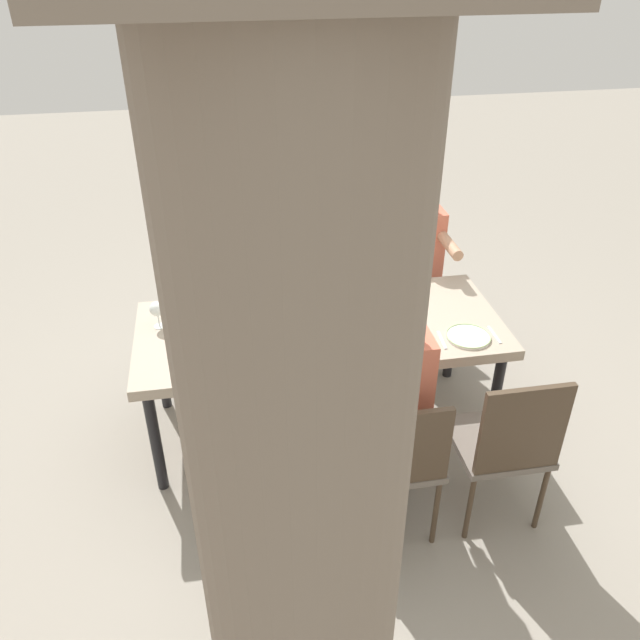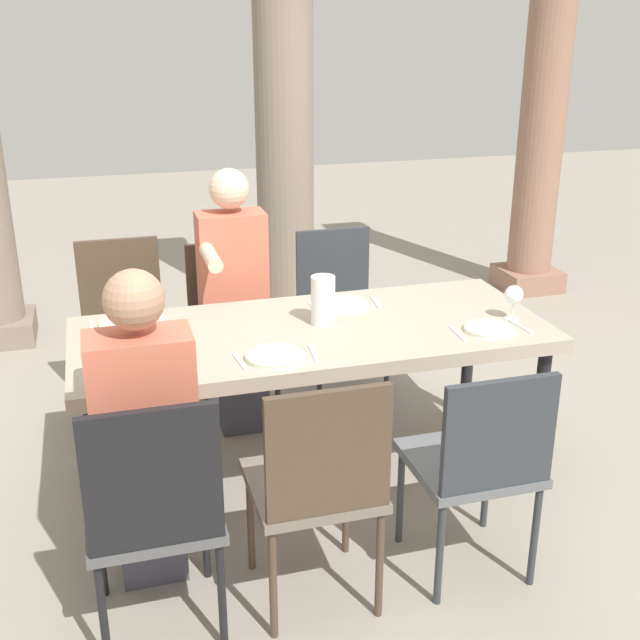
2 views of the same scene
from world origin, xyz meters
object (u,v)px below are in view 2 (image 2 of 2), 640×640
chair_mid_north (230,315)px  chair_east_south (480,459)px  chair_west_north (124,322)px  chair_mid_south (319,480)px  chair_west_south (154,507)px  diner_man_white (144,434)px  diner_woman_green (235,292)px  stone_column_centre (284,124)px  chair_east_north (339,301)px  plate_0 (126,323)px  plate_3 (490,329)px  dining_table (312,341)px  plate_2 (345,304)px  wine_glass_3 (514,295)px  stone_column_far (544,100)px  water_pitcher (323,303)px  plate_1 (277,356)px

chair_mid_north → chair_east_south: size_ratio=1.01×
chair_west_north → chair_mid_south: bearing=-72.1°
chair_west_south → diner_man_white: diner_man_white is taller
diner_woman_green → stone_column_centre: stone_column_centre is taller
chair_east_north → chair_east_south: 1.70m
chair_mid_south → plate_0: size_ratio=3.75×
stone_column_centre → plate_3: size_ratio=12.06×
dining_table → plate_0: (-0.77, 0.26, 0.07)m
chair_mid_north → chair_mid_south: bearing=-90.0°
dining_table → plate_2: 0.33m
diner_woman_green → wine_glass_3: 1.38m
chair_east_north → plate_0: 1.32m
chair_mid_south → stone_column_centre: (0.63, 3.02, 0.81)m
plate_0 → stone_column_far: bearing=31.4°
diner_man_white → chair_east_south: bearing=-9.6°
diner_woman_green → chair_mid_north: bearing=89.1°
chair_east_south → stone_column_centre: size_ratio=0.32×
chair_east_north → stone_column_far: 2.53m
chair_west_south → chair_east_north: bearing=55.8°
chair_mid_south → diner_man_white: size_ratio=0.72×
chair_west_north → water_pitcher: bearing=-44.7°
plate_0 → water_pitcher: (0.83, -0.22, 0.09)m
chair_east_north → chair_east_south: (-0.00, -1.70, -0.03)m
diner_woman_green → plate_0: bearing=-143.8°
dining_table → chair_mid_south: (-0.22, -0.85, -0.15)m
chair_mid_north → plate_2: 0.80m
chair_mid_north → diner_woman_green: bearing=-90.9°
chair_west_south → diner_woman_green: 1.63m
plate_2 → wine_glass_3: 0.77m
chair_mid_north → plate_3: chair_mid_north is taller
plate_1 → diner_woman_green: bearing=89.9°
chair_mid_north → stone_column_centre: 1.68m
dining_table → chair_east_south: size_ratio=2.35×
chair_west_south → chair_mid_north: size_ratio=1.06×
plate_3 → chair_east_north: bearing=107.1°
chair_east_south → plate_0: size_ratio=3.58×
stone_column_centre → plate_1: 2.59m
chair_mid_south → chair_east_north: chair_mid_south is taller
chair_mid_north → plate_1: (-0.00, -1.12, 0.23)m
stone_column_centre → chair_east_south: bearing=-90.5°
chair_west_north → stone_column_centre: stone_column_centre is taller
dining_table → plate_0: bearing=161.3°
chair_east_north → wine_glass_3: chair_east_north is taller
diner_man_white → stone_column_centre: bearing=67.2°
dining_table → plate_0: 0.82m
wine_glass_3 → water_pitcher: water_pitcher is taller
plate_3 → chair_west_south: bearing=-157.6°
diner_woman_green → wine_glass_3: bearing=-36.1°
chair_east_north → plate_1: bearing=-118.6°
stone_column_centre → water_pitcher: bearing=-99.5°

